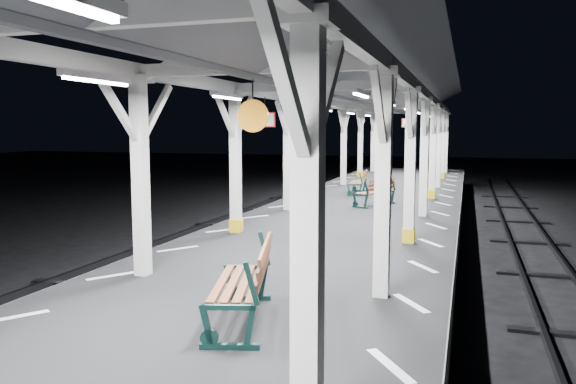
% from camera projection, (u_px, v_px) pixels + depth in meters
% --- Properties ---
extents(ground, '(120.00, 120.00, 0.00)m').
position_uv_depth(ground, '(292.00, 308.00, 10.86)').
color(ground, black).
rests_on(ground, ground).
extents(platform, '(6.00, 50.00, 1.00)m').
position_uv_depth(platform, '(292.00, 283.00, 10.80)').
color(platform, black).
rests_on(platform, ground).
extents(hazard_stripes_left, '(1.00, 48.00, 0.01)m').
position_uv_depth(hazard_stripes_left, '(178.00, 249.00, 11.49)').
color(hazard_stripes_left, silver).
rests_on(hazard_stripes_left, platform).
extents(hazard_stripes_right, '(1.00, 48.00, 0.01)m').
position_uv_depth(hazard_stripes_right, '(423.00, 267.00, 10.01)').
color(hazard_stripes_right, silver).
rests_on(hazard_stripes_right, platform).
extents(track_left, '(2.20, 60.00, 0.16)m').
position_uv_depth(track_left, '(76.00, 282.00, 12.36)').
color(track_left, '#2D2D33').
rests_on(track_left, ground).
extents(canopy, '(5.40, 49.00, 4.65)m').
position_uv_depth(canopy, '(292.00, 69.00, 10.33)').
color(canopy, silver).
rests_on(canopy, platform).
extents(bench_near, '(1.17, 2.00, 1.02)m').
position_uv_depth(bench_near, '(248.00, 280.00, 7.11)').
color(bench_near, '#0F2D29').
rests_on(bench_near, platform).
extents(bench_mid, '(1.19, 1.71, 0.87)m').
position_uv_depth(bench_mid, '(377.00, 191.00, 17.84)').
color(bench_mid, '#0F2D29').
rests_on(bench_mid, platform).
extents(bench_far, '(0.73, 1.65, 0.87)m').
position_uv_depth(bench_far, '(360.00, 182.00, 21.11)').
color(bench_far, '#0F2D29').
rests_on(bench_far, platform).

